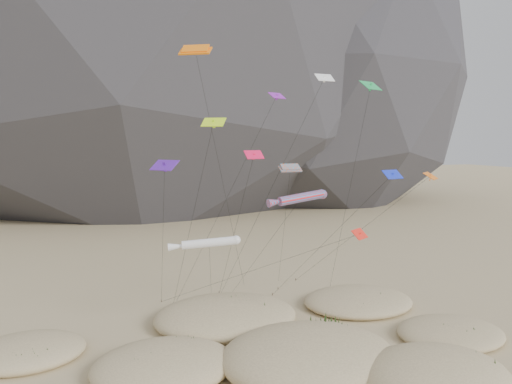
{
  "coord_description": "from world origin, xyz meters",
  "views": [
    {
      "loc": [
        -16.94,
        -33.86,
        19.33
      ],
      "look_at": [
        -0.15,
        12.0,
        13.96
      ],
      "focal_mm": 35.0,
      "sensor_mm": 36.0,
      "label": 1
    }
  ],
  "objects": [
    {
      "name": "ground",
      "position": [
        0.0,
        0.0,
        0.0
      ],
      "size": [
        500.0,
        500.0,
        0.0
      ],
      "primitive_type": "plane",
      "color": "#CCB789",
      "rests_on": "ground"
    },
    {
      "name": "multi_parafoil",
      "position": [
        4.22,
        13.61,
        15.97
      ],
      "size": [
        5.52,
        13.83,
        16.61
      ],
      "color": "#FF521A",
      "rests_on": "ground"
    },
    {
      "name": "dune_grass",
      "position": [
        1.44,
        3.57,
        0.86
      ],
      "size": [
        40.38,
        28.24,
        1.54
      ],
      "color": "black",
      "rests_on": "ground"
    },
    {
      "name": "white_tube_kite",
      "position": [
        -5.11,
        12.58,
        9.07
      ],
      "size": [
        7.37,
        13.26,
        9.77
      ],
      "color": "silver",
      "rests_on": "ground"
    },
    {
      "name": "dunes",
      "position": [
        -2.47,
        3.12,
        0.71
      ],
      "size": [
        48.68,
        37.13,
        3.82
      ],
      "color": "#CCB789",
      "rests_on": "ground"
    },
    {
      "name": "rainbow_tube_kite",
      "position": [
        4.6,
        12.07,
        13.15
      ],
      "size": [
        6.99,
        13.25,
        13.93
      ],
      "color": "red",
      "rests_on": "ground"
    },
    {
      "name": "orange_parafoil",
      "position": [
        -5.99,
        12.12,
        26.99
      ],
      "size": [
        11.21,
        15.97,
        27.84
      ],
      "color": "orange",
      "rests_on": "ground"
    },
    {
      "name": "delta_kites",
      "position": [
        4.9,
        10.45,
        18.33
      ],
      "size": [
        29.57,
        21.33,
        26.06
      ],
      "color": "red",
      "rests_on": "ground"
    },
    {
      "name": "kite_stakes",
      "position": [
        2.36,
        22.58,
        0.15
      ],
      "size": [
        20.8,
        6.12,
        0.3
      ],
      "color": "#3F2D1E",
      "rests_on": "ground"
    }
  ]
}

